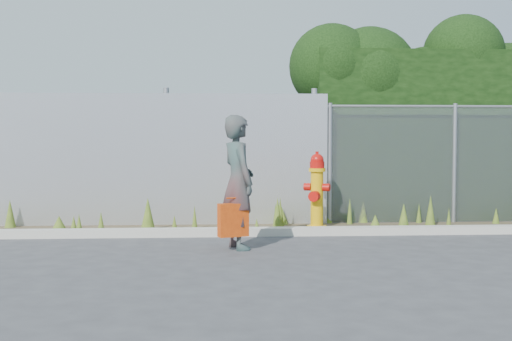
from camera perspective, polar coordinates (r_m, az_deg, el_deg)
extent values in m
plane|color=#3B3B3D|center=(7.90, 2.83, -7.79)|extent=(80.00, 80.00, 0.00)
cube|color=#ABA79B|center=(9.65, 1.64, -5.45)|extent=(16.00, 0.22, 0.12)
cube|color=#453927|center=(10.25, 1.33, -5.26)|extent=(16.00, 1.20, 0.01)
cone|color=#45601D|center=(10.32, -7.27, -4.63)|extent=(0.09, 0.09, 0.23)
cone|color=#45601D|center=(11.12, 9.51, -3.70)|extent=(0.17, 0.17, 0.38)
cone|color=#45601D|center=(10.00, -13.61, -4.60)|extent=(0.13, 0.13, 0.34)
cone|color=#45601D|center=(10.42, -15.90, -4.60)|extent=(0.11, 0.11, 0.24)
cone|color=#45601D|center=(10.86, 8.33, -3.66)|extent=(0.10, 0.10, 0.45)
cone|color=#45601D|center=(11.26, 14.28, -3.77)|extent=(0.09, 0.09, 0.34)
cone|color=#45601D|center=(11.56, 20.56, -3.85)|extent=(0.12, 0.12, 0.28)
cone|color=#45601D|center=(10.73, 2.30, -4.10)|extent=(0.22, 0.22, 0.31)
cone|color=#45601D|center=(10.86, 16.76, -4.10)|extent=(0.09, 0.09, 0.32)
cone|color=#45601D|center=(9.92, -0.90, -4.39)|extent=(0.11, 0.11, 0.41)
cone|color=#45601D|center=(10.97, 6.50, -4.21)|extent=(0.12, 0.12, 0.21)
cone|color=#45601D|center=(11.08, -21.02, -3.66)|extent=(0.18, 0.18, 0.46)
cone|color=#45601D|center=(10.34, 1.75, -4.10)|extent=(0.10, 0.10, 0.40)
cone|color=#45601D|center=(9.79, 0.07, -5.00)|extent=(0.10, 0.10, 0.23)
cone|color=#45601D|center=(10.87, 15.25, -3.56)|extent=(0.17, 0.17, 0.51)
cone|color=#45601D|center=(10.56, -17.10, -4.55)|extent=(0.24, 0.24, 0.23)
cone|color=#45601D|center=(10.03, -15.45, -4.68)|extent=(0.12, 0.12, 0.31)
cone|color=#45601D|center=(10.22, -5.48, -4.24)|extent=(0.10, 0.10, 0.39)
cone|color=#45601D|center=(10.85, 2.00, -4.22)|extent=(0.15, 0.15, 0.23)
cone|color=#45601D|center=(10.38, 12.99, -4.09)|extent=(0.20, 0.20, 0.42)
cone|color=#45601D|center=(10.11, 1.93, -3.93)|extent=(0.17, 0.17, 0.52)
cone|color=#45601D|center=(10.35, 2.16, -3.81)|extent=(0.14, 0.14, 0.50)
cone|color=#45601D|center=(10.56, 5.33, -3.72)|extent=(0.14, 0.14, 0.49)
cone|color=#45601D|center=(10.16, 10.55, -4.67)|extent=(0.22, 0.22, 0.26)
cone|color=#45601D|center=(10.15, -9.59, -3.93)|extent=(0.23, 0.23, 0.52)
cube|color=#B8BAC0|center=(10.98, -16.10, 0.91)|extent=(8.50, 0.08, 2.20)
cylinder|color=gray|center=(10.87, -7.96, 1.24)|extent=(0.10, 0.10, 2.30)
cylinder|color=gray|center=(10.96, 5.19, 1.27)|extent=(0.10, 0.10, 2.30)
cylinder|color=gray|center=(10.89, 6.58, 0.59)|extent=(0.07, 0.07, 2.05)
cylinder|color=gray|center=(11.46, 17.22, 0.60)|extent=(0.07, 0.07, 2.05)
cube|color=black|center=(12.90, 21.29, 2.89)|extent=(7.30, 1.60, 3.00)
sphere|color=black|center=(11.88, 6.73, 9.15)|extent=(1.55, 1.55, 1.55)
sphere|color=black|center=(12.11, 10.01, 8.31)|extent=(1.78, 1.78, 1.78)
sphere|color=black|center=(12.41, 14.70, 8.04)|extent=(1.11, 1.11, 1.11)
sphere|color=black|center=(12.58, 17.95, 9.75)|extent=(1.47, 1.47, 1.47)
sphere|color=black|center=(13.04, 21.35, 7.12)|extent=(1.55, 1.55, 1.55)
cylinder|color=#E2A80B|center=(10.29, 5.42, -5.08)|extent=(0.31, 0.31, 0.07)
cylinder|color=#E2A80B|center=(10.24, 5.44, -2.68)|extent=(0.20, 0.20, 0.94)
cylinder|color=#E2A80B|center=(10.21, 5.45, 0.06)|extent=(0.26, 0.26, 0.06)
cylinder|color=#B20F0A|center=(10.20, 5.45, 0.49)|extent=(0.23, 0.23, 0.11)
sphere|color=#B20F0A|center=(10.20, 5.45, 0.92)|extent=(0.21, 0.21, 0.21)
cylinder|color=#B20F0A|center=(10.20, 5.46, 1.54)|extent=(0.06, 0.06, 0.06)
cylinder|color=#B20F0A|center=(10.20, 4.59, -1.49)|extent=(0.11, 0.12, 0.12)
cylinder|color=#B20F0A|center=(10.25, 6.29, -1.47)|extent=(0.11, 0.12, 0.12)
cylinder|color=#B20F0A|center=(10.08, 5.57, -2.30)|extent=(0.17, 0.13, 0.17)
imported|color=#106862|center=(8.46, -1.60, -1.04)|extent=(0.62, 0.75, 1.77)
cube|color=#A22E09|center=(8.30, -2.04, -4.42)|extent=(0.39, 0.14, 0.43)
cylinder|color=#A22E09|center=(8.27, -2.05, -2.46)|extent=(0.18, 0.02, 0.02)
cube|color=black|center=(8.67, -1.33, -0.43)|extent=(0.22, 0.09, 0.16)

